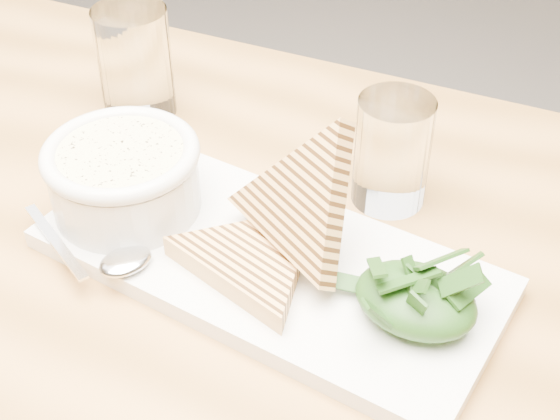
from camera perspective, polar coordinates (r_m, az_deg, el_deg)
The scene contains 14 objects.
table_top at distance 0.68m, azimuth -14.31°, elevation -5.74°, with size 1.26×0.84×0.04m, color #AD773B.
table_leg_bl at distance 1.45m, azimuth -19.59°, elevation 1.62°, with size 0.06×0.06×0.69m, color #AD773B.
platter at distance 0.65m, azimuth -0.89°, elevation -3.82°, with size 0.38×0.17×0.02m, color white.
soup_bowl at distance 0.69m, azimuth -11.26°, elevation 1.91°, with size 0.13×0.13×0.05m, color white.
soup at distance 0.67m, azimuth -11.59°, elevation 3.97°, with size 0.11×0.11×0.01m, color beige.
bowl_rim at distance 0.67m, azimuth -11.61°, elevation 4.11°, with size 0.13×0.13×0.01m, color white.
sandwich_flat at distance 0.62m, azimuth -1.97°, elevation -3.65°, with size 0.15×0.15×0.02m, color tan, non-canonical shape.
sandwich_lean at distance 0.61m, azimuth 1.52°, elevation 0.50°, with size 0.15×0.15×0.08m, color tan, non-canonical shape.
salad_base at distance 0.59m, azimuth 9.90°, elevation -6.49°, with size 0.09×0.07×0.04m, color black.
arugula_pile at distance 0.58m, azimuth 10.00°, elevation -5.86°, with size 0.11×0.10×0.05m, color #2A5B1C, non-canonical shape.
spoon_bowl at distance 0.64m, azimuth -11.24°, elevation -3.69°, with size 0.03×0.04×0.01m, color silver.
spoon_handle at distance 0.67m, azimuth -16.10°, elevation -2.21°, with size 0.11×0.01×0.00m, color silver.
glass_near at distance 0.83m, azimuth -10.55°, elevation 10.54°, with size 0.08×0.08×0.12m, color white.
glass_far at distance 0.70m, azimuth 8.20°, elevation 4.25°, with size 0.07×0.07×0.10m, color white.
Camera 1 is at (0.26, -0.33, 1.18)m, focal length 50.00 mm.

